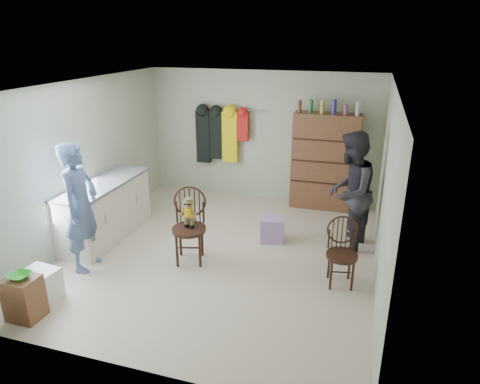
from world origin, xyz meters
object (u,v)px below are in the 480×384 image
(chair_front, at_px, (189,220))
(counter, at_px, (106,210))
(chair_far, at_px, (342,249))
(dresser, at_px, (325,161))

(chair_front, bearing_deg, counter, 153.36)
(chair_front, distance_m, chair_far, 2.15)
(counter, bearing_deg, dresser, 35.69)
(chair_front, bearing_deg, dresser, 42.11)
(chair_front, height_order, chair_far, chair_front)
(counter, bearing_deg, chair_front, -10.53)
(chair_far, distance_m, dresser, 2.67)
(counter, relative_size, chair_front, 1.69)
(counter, distance_m, chair_far, 3.75)
(chair_far, bearing_deg, chair_front, 169.03)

